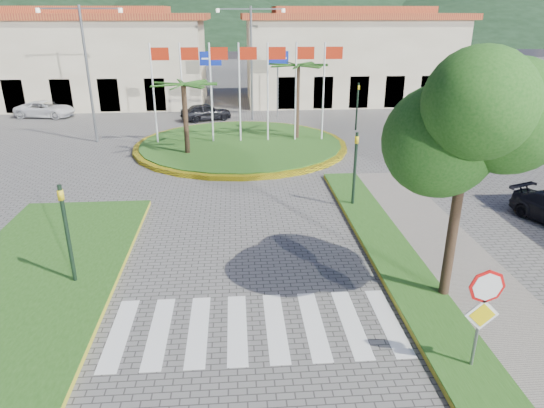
{
  "coord_description": "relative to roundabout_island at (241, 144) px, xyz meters",
  "views": [
    {
      "loc": [
        -0.3,
        -6.51,
        7.64
      ],
      "look_at": [
        0.81,
        8.0,
        1.85
      ],
      "focal_mm": 32.0,
      "sensor_mm": 36.0,
      "label": 1
    }
  ],
  "objects": [
    {
      "name": "direction_sign_east",
      "position": [
        3.0,
        8.97,
        3.35
      ],
      "size": [
        1.6,
        0.14,
        5.2
      ],
      "color": "slate",
      "rests_on": "ground"
    },
    {
      "name": "street_lamp_west",
      "position": [
        -9.0,
        2.0,
        4.32
      ],
      "size": [
        4.8,
        0.16,
        8.0
      ],
      "color": "slate",
      "rests_on": "ground"
    },
    {
      "name": "car_dark_b",
      "position": [
        5.02,
        13.64,
        0.37
      ],
      "size": [
        3.31,
        1.19,
        1.09
      ],
      "primitive_type": "imported",
      "rotation": [
        0.0,
        0.0,
        1.56
      ],
      "color": "black",
      "rests_on": "ground"
    },
    {
      "name": "hill_far_east",
      "position": [
        70.0,
        113.0,
        8.82
      ],
      "size": [
        120.0,
        120.0,
        18.0
      ],
      "primitive_type": "cone",
      "color": "black",
      "rests_on": "ground"
    },
    {
      "name": "building_left",
      "position": [
        -14.0,
        16.0,
        3.73
      ],
      "size": [
        23.32,
        9.54,
        8.05
      ],
      "color": "#BDAC8E",
      "rests_on": "ground"
    },
    {
      "name": "car_dark_a",
      "position": [
        -2.47,
        8.0,
        0.46
      ],
      "size": [
        4.02,
        2.64,
        1.27
      ],
      "primitive_type": "imported",
      "rotation": [
        0.0,
        0.0,
        1.9
      ],
      "color": "black",
      "rests_on": "ground"
    },
    {
      "name": "white_van",
      "position": [
        -14.93,
        10.17,
        0.44
      ],
      "size": [
        4.71,
        2.82,
        1.23
      ],
      "primitive_type": "imported",
      "rotation": [
        0.0,
        0.0,
        1.38
      ],
      "color": "silver",
      "rests_on": "ground"
    },
    {
      "name": "direction_sign_west",
      "position": [
        -2.0,
        8.97,
        3.35
      ],
      "size": [
        1.6,
        0.14,
        5.2
      ],
      "color": "slate",
      "rests_on": "ground"
    },
    {
      "name": "stop_sign",
      "position": [
        4.9,
        -20.04,
        1.61
      ],
      "size": [
        0.8,
        0.11,
        2.65
      ],
      "color": "slate",
      "rests_on": "ground"
    },
    {
      "name": "building_right",
      "position": [
        10.0,
        16.0,
        3.73
      ],
      "size": [
        19.08,
        9.54,
        8.05
      ],
      "color": "#BDAC8E",
      "rests_on": "ground"
    },
    {
      "name": "crosswalk",
      "position": [
        -0.0,
        -18.0,
        -0.17
      ],
      "size": [
        8.0,
        3.0,
        0.01
      ],
      "primitive_type": "cube",
      "color": "silver",
      "rests_on": "ground"
    },
    {
      "name": "verge_right",
      "position": [
        4.8,
        -20.0,
        -0.09
      ],
      "size": [
        1.6,
        28.0,
        0.18
      ],
      "primitive_type": "cube",
      "color": "#234E16",
      "rests_on": "ground"
    },
    {
      "name": "deciduous_tree",
      "position": [
        5.5,
        -17.0,
        5.0
      ],
      "size": [
        3.6,
        3.6,
        6.8
      ],
      "color": "black",
      "rests_on": "ground"
    },
    {
      "name": "roundabout_island",
      "position": [
        0.0,
        0.0,
        0.0
      ],
      "size": [
        12.7,
        12.7,
        6.0
      ],
      "color": "yellow",
      "rests_on": "ground"
    },
    {
      "name": "traffic_light_far",
      "position": [
        8.0,
        4.0,
        1.77
      ],
      "size": [
        0.18,
        0.15,
        3.2
      ],
      "color": "black",
      "rests_on": "ground"
    },
    {
      "name": "street_lamp_centre",
      "position": [
        1.0,
        8.0,
        4.32
      ],
      "size": [
        4.8,
        0.16,
        8.0
      ],
      "color": "slate",
      "rests_on": "ground"
    },
    {
      "name": "traffic_light_left",
      "position": [
        -5.2,
        -15.5,
        1.77
      ],
      "size": [
        0.15,
        0.18,
        3.2
      ],
      "color": "black",
      "rests_on": "ground"
    },
    {
      "name": "median_left",
      "position": [
        -6.5,
        -16.0,
        -0.09
      ],
      "size": [
        5.0,
        14.0,
        0.18
      ],
      "primitive_type": "cube",
      "color": "#234E16",
      "rests_on": "ground"
    },
    {
      "name": "traffic_light_right",
      "position": [
        4.5,
        -10.0,
        1.77
      ],
      "size": [
        0.15,
        0.18,
        3.2
      ],
      "color": "black",
      "rests_on": "ground"
    },
    {
      "name": "sidewalk_right",
      "position": [
        6.0,
        -20.0,
        -0.1
      ],
      "size": [
        4.0,
        28.0,
        0.15
      ],
      "primitive_type": "cube",
      "color": "gray",
      "rests_on": "ground"
    },
    {
      "name": "hill_near_back",
      "position": [
        -10.0,
        108.0,
        7.82
      ],
      "size": [
        110.0,
        110.0,
        16.0
      ],
      "primitive_type": "cone",
      "color": "black",
      "rests_on": "ground"
    }
  ]
}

